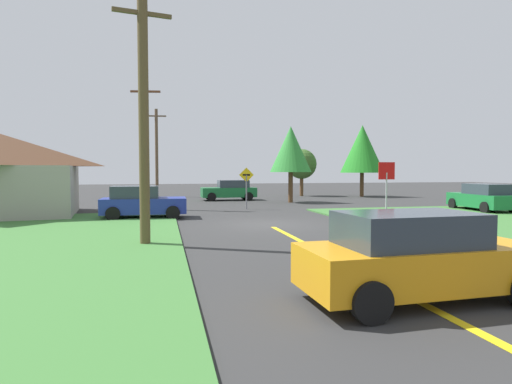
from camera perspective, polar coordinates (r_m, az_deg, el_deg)
The scene contains 14 objects.
ground_plane at distance 18.73m, azimuth 1.56°, elevation -4.39°, with size 120.00×120.00×0.00m, color #303030.
lane_stripe_center at distance 11.23m, azimuth 11.58°, elevation -9.32°, with size 0.20×14.00×0.01m, color yellow.
stop_sign at distance 19.69m, azimuth 17.26°, elevation 1.53°, with size 0.77×0.07×2.76m.
car_approaching_junction at distance 34.13m, azimuth -3.58°, elevation 0.24°, with size 4.40×2.09×1.62m.
car_behind_on_main_road at distance 8.28m, azimuth 20.93°, elevation -8.19°, with size 4.43×2.09×1.62m.
parked_car_near_building at distance 21.71m, azimuth -15.21°, elevation -1.36°, with size 4.10×2.01×1.62m.
car_on_crossroad at distance 27.92m, azimuth 28.40°, elevation -0.68°, with size 2.25×4.51×1.62m.
utility_pole_near at distance 13.79m, azimuth -14.97°, elevation 9.72°, with size 1.79×0.44×7.86m.
utility_pole_mid at distance 26.79m, azimuth -14.66°, elevation 6.32°, with size 1.80×0.39×7.83m.
utility_pole_far at distance 39.80m, azimuth -13.31°, elevation 5.35°, with size 1.80×0.28×8.02m.
direction_sign at distance 25.89m, azimuth -1.30°, elevation 1.18°, with size 0.90×0.19×2.58m.
oak_tree_left at distance 31.74m, azimuth 4.73°, elevation 5.77°, with size 3.12×3.12×5.71m.
pine_tree_center at distance 39.98m, azimuth 6.21°, elevation 3.77°, with size 2.82×2.82×4.43m.
oak_tree_right at distance 40.08m, azimuth 14.20°, elevation 5.66°, with size 3.97×3.97×6.58m.
Camera 1 is at (-4.48, -18.03, 2.37)m, focal length 29.53 mm.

